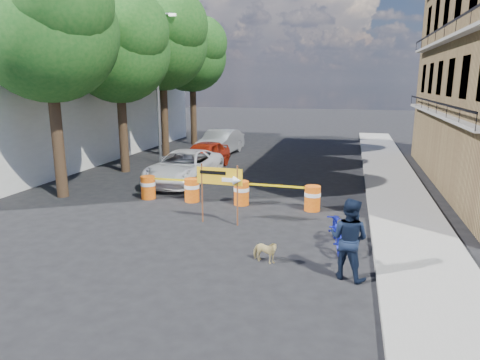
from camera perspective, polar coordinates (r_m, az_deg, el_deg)
The scene contains 19 objects.
ground at distance 13.73m, azimuth -4.30°, elevation -6.20°, with size 120.00×120.00×0.00m, color black.
sidewalk_east at distance 18.90m, azimuth 20.05°, elevation -1.35°, with size 2.40×40.00×0.15m, color gray.
white_building at distance 28.18m, azimuth -23.52°, elevation 8.91°, with size 8.00×22.00×6.00m, color silver.
tree_near at distance 18.08m, azimuth -24.16°, elevation 17.82°, with size 5.46×5.20×9.15m.
tree_mid_a at distance 22.21m, azimuth -15.79°, elevation 16.43°, with size 5.25×5.00×8.68m.
tree_mid_b at distance 26.71m, azimuth -10.28°, elevation 17.58°, with size 5.67×5.40×9.62m.
tree_far at distance 31.29m, azimuth -6.31°, elevation 16.10°, with size 5.04×4.80×8.84m.
streetlamp at distance 24.01m, azimuth -10.81°, elevation 12.50°, with size 1.25×0.18×8.00m.
barrel_far_left at distance 17.14m, azimuth -12.15°, elevation -0.91°, with size 0.58×0.58×0.90m.
barrel_mid_left at distance 16.45m, azimuth -6.43°, elevation -1.28°, with size 0.58×0.58×0.90m.
barrel_mid_right at distance 15.92m, azimuth 0.19°, elevation -1.68°, with size 0.58×0.58×0.90m.
barrel_far_right at distance 15.43m, azimuth 9.63°, elevation -2.35°, with size 0.58×0.58×0.90m.
detour_sign at distance 13.51m, azimuth -1.94°, elevation -0.13°, with size 1.53×0.30×1.96m.
pedestrian at distance 10.28m, azimuth 14.30°, elevation -7.61°, with size 0.94×0.73×1.93m, color black.
bicycle at distance 12.05m, azimuth 13.02°, elevation -4.20°, with size 0.71×1.07×2.03m, color #121995.
dog at distance 11.01m, azimuth 3.32°, elevation -9.51°, with size 0.32×0.71×0.60m, color tan.
suv_white at distance 19.62m, azimuth -7.44°, elevation 1.77°, with size 2.38×5.16×1.43m, color white.
sedan_red at distance 22.47m, azimuth -4.82°, elevation 3.30°, with size 1.71×4.26×1.45m, color #A1210D.
sedan_silver at distance 26.83m, azimuth -2.66°, elevation 5.04°, with size 1.65×4.72×1.56m, color #A5A7AC.
Camera 1 is at (4.22, -12.26, 4.53)m, focal length 32.00 mm.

